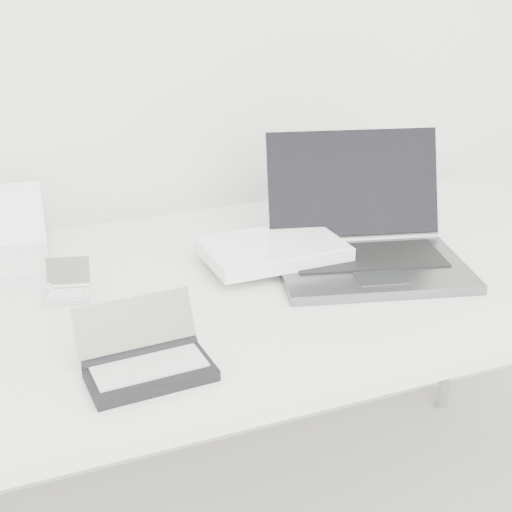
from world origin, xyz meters
name	(u,v)px	position (x,y,z in m)	size (l,w,h in m)	color
desk	(263,296)	(0.00, 1.55, 0.68)	(1.60, 0.80, 0.73)	white
laptop_large	(333,245)	(0.15, 1.55, 0.77)	(0.52, 0.41, 0.23)	#595B5E
pda_silver	(68,289)	(-0.36, 1.60, 0.74)	(0.09, 0.09, 0.06)	silver
palmtop_charcoal	(146,361)	(-0.29, 1.30, 0.75)	(0.19, 0.15, 0.10)	black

